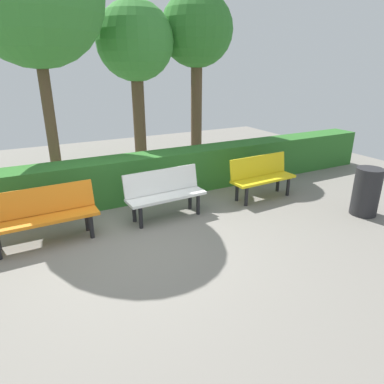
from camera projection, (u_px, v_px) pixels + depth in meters
The scene contains 8 objects.
ground_plane at pixel (135, 246), 5.23m from camera, with size 16.00×16.00×0.00m, color gray.
bench_yellow at pixel (262, 175), 7.00m from camera, with size 1.44×0.52×0.86m.
bench_white at pixel (165, 192), 6.08m from camera, with size 1.45×0.53×0.86m.
bench_orange at pixel (42, 213), 5.19m from camera, with size 1.63×0.51×0.86m.
hedge_row at pixel (149, 176), 7.07m from camera, with size 11.70×0.65×0.90m, color #2D6B28.
tree_near at pixel (197, 33), 8.56m from camera, with size 1.83×1.83×4.35m.
tree_mid at pixel (135, 44), 8.01m from camera, with size 1.82×1.82×4.04m.
trash_bin at pixel (366, 192), 6.19m from camera, with size 0.47×0.47×0.88m, color #262628.
Camera 1 is at (1.38, 4.48, 2.61)m, focal length 31.84 mm.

